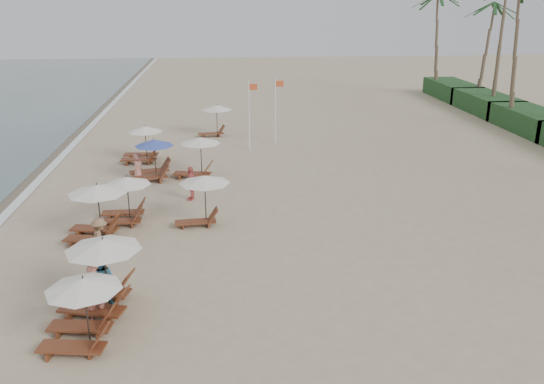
{
  "coord_description": "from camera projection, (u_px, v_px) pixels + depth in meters",
  "views": [
    {
      "loc": [
        -1.27,
        -17.72,
        9.48
      ],
      "look_at": [
        1.0,
        6.07,
        1.3
      ],
      "focal_mm": 37.5,
      "sensor_mm": 36.0,
      "label": 1
    }
  ],
  "objects": [
    {
      "name": "inland_station_2",
      "position": [
        214.0,
        116.0,
        40.7
      ],
      "size": [
        2.58,
        2.24,
        2.22
      ],
      "color": "brown",
      "rests_on": "ground"
    },
    {
      "name": "ground",
      "position": [
        260.0,
        284.0,
        19.88
      ],
      "size": [
        160.0,
        160.0,
        0.0
      ],
      "primitive_type": "plane",
      "color": "tan",
      "rests_on": "ground"
    },
    {
      "name": "beachgoer_mid_b",
      "position": [
        100.0,
        239.0,
        21.48
      ],
      "size": [
        0.97,
        1.24,
        1.68
      ],
      "primitive_type": "imported",
      "rotation": [
        0.0,
        0.0,
        1.94
      ],
      "color": "#846143",
      "rests_on": "ground"
    },
    {
      "name": "inland_station_1",
      "position": [
        197.0,
        154.0,
        31.3
      ],
      "size": [
        2.79,
        2.24,
        2.22
      ],
      "color": "brown",
      "rests_on": "ground"
    },
    {
      "name": "lounger_station_2",
      "position": [
        94.0,
        212.0,
        23.1
      ],
      "size": [
        2.72,
        2.4,
        2.38
      ],
      "color": "brown",
      "rests_on": "ground"
    },
    {
      "name": "flag_pole_near",
      "position": [
        250.0,
        112.0,
        36.84
      ],
      "size": [
        0.6,
        0.08,
        4.48
      ],
      "color": "silver",
      "rests_on": "ground"
    },
    {
      "name": "beachgoer_far_b",
      "position": [
        138.0,
        166.0,
        31.08
      ],
      "size": [
        0.65,
        0.82,
        1.48
      ],
      "primitive_type": "imported",
      "rotation": [
        0.0,
        0.0,
        1.29
      ],
      "color": "#BB7565",
      "rests_on": "ground"
    },
    {
      "name": "beachgoer_mid_a",
      "position": [
        102.0,
        279.0,
        18.3
      ],
      "size": [
        0.89,
        0.71,
        1.77
      ],
      "primitive_type": "imported",
      "rotation": [
        0.0,
        0.0,
        3.09
      ],
      "color": "teal",
      "rests_on": "ground"
    },
    {
      "name": "lounger_station_5",
      "position": [
        141.0,
        146.0,
        34.48
      ],
      "size": [
        2.61,
        2.09,
        2.18
      ],
      "color": "brown",
      "rests_on": "ground"
    },
    {
      "name": "lounger_station_0",
      "position": [
        79.0,
        311.0,
        16.09
      ],
      "size": [
        2.51,
        2.17,
        2.1
      ],
      "color": "brown",
      "rests_on": "ground"
    },
    {
      "name": "flag_pole_far",
      "position": [
        276.0,
        107.0,
        38.52
      ],
      "size": [
        0.59,
        0.08,
        4.44
      ],
      "color": "silver",
      "rests_on": "ground"
    },
    {
      "name": "lounger_station_4",
      "position": [
        150.0,
        162.0,
        31.04
      ],
      "size": [
        2.73,
        2.55,
        2.24
      ],
      "color": "brown",
      "rests_on": "ground"
    },
    {
      "name": "beachgoer_near",
      "position": [
        95.0,
        292.0,
        17.41
      ],
      "size": [
        0.79,
        0.65,
        1.86
      ],
      "primitive_type": "imported",
      "rotation": [
        0.0,
        0.0,
        0.34
      ],
      "color": "tan",
      "rests_on": "ground"
    },
    {
      "name": "inland_station_0",
      "position": [
        201.0,
        193.0,
        24.6
      ],
      "size": [
        2.55,
        2.24,
        2.22
      ],
      "color": "brown",
      "rests_on": "ground"
    },
    {
      "name": "foam_line",
      "position": [
        21.0,
        199.0,
        28.28
      ],
      "size": [
        0.5,
        140.0,
        0.02
      ],
      "primitive_type": "cube",
      "color": "white",
      "rests_on": "ground"
    },
    {
      "name": "lounger_station_1",
      "position": [
        98.0,
        275.0,
        17.99
      ],
      "size": [
        2.79,
        2.44,
        2.38
      ],
      "color": "brown",
      "rests_on": "ground"
    },
    {
      "name": "beachgoer_far_a",
      "position": [
        191.0,
        183.0,
        27.9
      ],
      "size": [
        0.64,
        1.07,
        1.71
      ],
      "primitive_type": "imported",
      "rotation": [
        0.0,
        0.0,
        4.48
      ],
      "color": "#C7564F",
      "rests_on": "ground"
    },
    {
      "name": "lounger_station_3",
      "position": [
        123.0,
        200.0,
        25.04
      ],
      "size": [
        2.45,
        2.11,
        2.1
      ],
      "color": "brown",
      "rests_on": "ground"
    }
  ]
}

